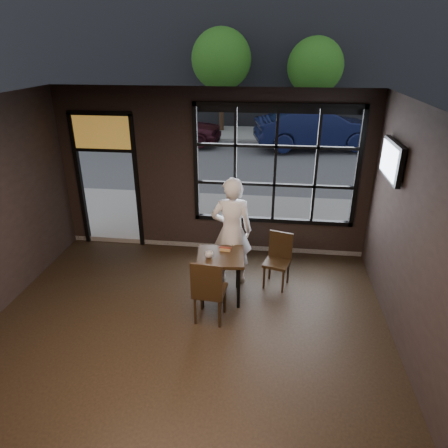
# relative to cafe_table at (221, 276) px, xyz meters

# --- Properties ---
(floor) EXTENTS (6.00, 7.00, 0.02)m
(floor) POSITION_rel_cafe_table_xyz_m (-0.40, -1.77, -0.41)
(floor) COLOR black
(floor) RESTS_ON ground
(ceiling) EXTENTS (6.00, 7.00, 0.02)m
(ceiling) POSITION_rel_cafe_table_xyz_m (-0.40, -1.77, 2.81)
(ceiling) COLOR black
(ceiling) RESTS_ON ground
(wall_right) EXTENTS (0.04, 7.00, 3.20)m
(wall_right) POSITION_rel_cafe_table_xyz_m (2.60, -1.77, 1.20)
(wall_right) COLOR black
(wall_right) RESTS_ON ground
(window_frame) EXTENTS (3.06, 0.12, 2.28)m
(window_frame) POSITION_rel_cafe_table_xyz_m (0.80, 1.73, 1.40)
(window_frame) COLOR black
(window_frame) RESTS_ON ground
(stained_transom) EXTENTS (1.20, 0.06, 0.70)m
(stained_transom) POSITION_rel_cafe_table_xyz_m (-2.50, 1.73, 1.95)
(stained_transom) COLOR orange
(stained_transom) RESTS_ON ground
(street_asphalt) EXTENTS (60.00, 41.00, 0.04)m
(street_asphalt) POSITION_rel_cafe_table_xyz_m (-0.40, 22.23, -0.42)
(street_asphalt) COLOR #545456
(street_asphalt) RESTS_ON ground
(cafe_table) EXTENTS (0.82, 0.82, 0.80)m
(cafe_table) POSITION_rel_cafe_table_xyz_m (0.00, 0.00, 0.00)
(cafe_table) COLOR black
(cafe_table) RESTS_ON floor
(chair_near) EXTENTS (0.50, 0.50, 1.07)m
(chair_near) POSITION_rel_cafe_table_xyz_m (-0.09, -0.57, 0.13)
(chair_near) COLOR black
(chair_near) RESTS_ON floor
(chair_window) EXTENTS (0.51, 0.51, 0.95)m
(chair_window) POSITION_rel_cafe_table_xyz_m (0.91, 0.48, 0.08)
(chair_window) COLOR black
(chair_window) RESTS_ON floor
(man) EXTENTS (0.75, 0.54, 1.92)m
(man) POSITION_rel_cafe_table_xyz_m (0.12, 0.56, 0.56)
(man) COLOR white
(man) RESTS_ON floor
(hotdog) EXTENTS (0.21, 0.10, 0.06)m
(hotdog) POSITION_rel_cafe_table_xyz_m (0.05, 0.16, 0.42)
(hotdog) COLOR tan
(hotdog) RESTS_ON cafe_table
(cup) EXTENTS (0.14, 0.14, 0.10)m
(cup) POSITION_rel_cafe_table_xyz_m (-0.17, -0.09, 0.44)
(cup) COLOR silver
(cup) RESTS_ON cafe_table
(tv) EXTENTS (0.11, 0.98, 0.58)m
(tv) POSITION_rel_cafe_table_xyz_m (2.53, 0.58, 1.88)
(tv) COLOR black
(tv) RESTS_ON wall_right
(navy_car) EXTENTS (4.99, 2.55, 1.57)m
(navy_car) POSITION_rel_cafe_table_xyz_m (2.39, 10.51, 0.48)
(navy_car) COLOR black
(navy_car) RESTS_ON street_asphalt
(maroon_car) EXTENTS (4.14, 1.86, 1.38)m
(maroon_car) POSITION_rel_cafe_table_xyz_m (-3.42, 10.67, 0.39)
(maroon_car) COLOR #330F18
(maroon_car) RESTS_ON street_asphalt
(tree_left) EXTENTS (2.70, 2.70, 4.60)m
(tree_left) POSITION_rel_cafe_table_xyz_m (-1.78, 13.67, 2.84)
(tree_left) COLOR #332114
(tree_left) RESTS_ON street_asphalt
(tree_right) EXTENTS (2.48, 2.48, 4.23)m
(tree_right) POSITION_rel_cafe_table_xyz_m (2.41, 13.73, 2.58)
(tree_right) COLOR #332114
(tree_right) RESTS_ON street_asphalt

